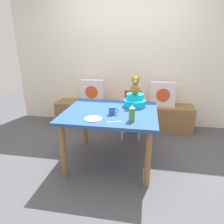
% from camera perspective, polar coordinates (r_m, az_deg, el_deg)
% --- Properties ---
extents(ground_plane, '(8.00, 8.00, 0.00)m').
position_cam_1_polar(ground_plane, '(2.88, -0.35, -13.75)').
color(ground_plane, '#4C4C51').
extents(back_wall, '(4.40, 0.10, 2.60)m').
position_cam_1_polar(back_wall, '(3.95, 3.71, 15.27)').
color(back_wall, silver).
rests_on(back_wall, ground_plane).
extents(window_bench, '(2.60, 0.44, 0.46)m').
position_cam_1_polar(window_bench, '(3.91, 2.94, -0.84)').
color(window_bench, olive).
rests_on(window_bench, ground_plane).
extents(pillow_floral_left, '(0.44, 0.15, 0.44)m').
position_cam_1_polar(pillow_floral_left, '(3.87, -5.58, 5.84)').
color(pillow_floral_left, silver).
rests_on(pillow_floral_left, window_bench).
extents(pillow_floral_right, '(0.44, 0.15, 0.44)m').
position_cam_1_polar(pillow_floral_right, '(3.75, 14.25, 4.90)').
color(pillow_floral_right, silver).
rests_on(pillow_floral_right, window_bench).
extents(book_stack, '(0.20, 0.14, 0.08)m').
position_cam_1_polar(book_stack, '(3.82, 3.71, 2.95)').
color(book_stack, '#A29583').
rests_on(book_stack, window_bench).
extents(dining_table, '(1.17, 1.04, 0.74)m').
position_cam_1_polar(dining_table, '(2.59, -0.38, -1.79)').
color(dining_table, '#264C8C').
rests_on(dining_table, ground_plane).
extents(highchair, '(0.34, 0.47, 0.79)m').
position_cam_1_polar(highchair, '(3.38, 5.66, 1.11)').
color(highchair, red).
rests_on(highchair, ground_plane).
extents(infant_seat_teal, '(0.30, 0.33, 0.16)m').
position_cam_1_polar(infant_seat_teal, '(2.75, 6.48, 3.16)').
color(infant_seat_teal, '#0EBAD0').
rests_on(infant_seat_teal, dining_table).
extents(teddy_bear, '(0.13, 0.12, 0.25)m').
position_cam_1_polar(teddy_bear, '(2.70, 6.65, 7.37)').
color(teddy_bear, olive).
rests_on(teddy_bear, infant_seat_teal).
extents(ketchup_bottle, '(0.07, 0.07, 0.18)m').
position_cam_1_polar(ketchup_bottle, '(2.21, 5.67, -0.46)').
color(ketchup_bottle, '#4C8C33').
rests_on(ketchup_bottle, dining_table).
extents(coffee_mug, '(0.12, 0.08, 0.09)m').
position_cam_1_polar(coffee_mug, '(2.41, 0.08, 0.39)').
color(coffee_mug, '#335999').
rests_on(coffee_mug, dining_table).
extents(dinner_plate_near, '(0.20, 0.20, 0.01)m').
position_cam_1_polar(dinner_plate_near, '(2.28, -5.38, -1.96)').
color(dinner_plate_near, white).
rests_on(dinner_plate_near, dining_table).
extents(table_fork, '(0.16, 0.08, 0.01)m').
position_cam_1_polar(table_fork, '(2.19, 0.79, -2.84)').
color(table_fork, silver).
rests_on(table_fork, dining_table).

